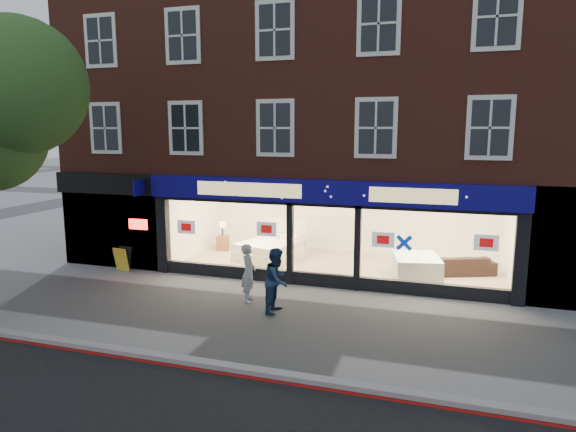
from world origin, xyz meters
The scene contains 12 objects.
ground centered at (0.00, 0.00, 0.00)m, with size 120.00×120.00×0.00m, color gray.
kerb_line centered at (0.00, -3.10, 0.01)m, with size 60.00×0.10×0.01m, color #8C0A07.
kerb_stone centered at (0.00, -2.90, 0.06)m, with size 60.00×0.25×0.12m, color gray.
showroom_floor centered at (0.00, 5.25, 0.05)m, with size 11.00×4.50×0.10m, color tan.
building centered at (-0.02, 6.93, 6.67)m, with size 19.00×8.26×10.30m.
display_bed centered at (-2.54, 5.50, 0.46)m, with size 2.39×2.68×1.29m.
bedside_table centered at (-4.79, 6.18, 0.38)m, with size 0.45×0.45×0.55m, color brown.
mattress_stack centered at (2.68, 4.62, 0.44)m, with size 1.72×2.00×0.69m.
sofa centered at (4.04, 5.44, 0.41)m, with size 2.12×0.83×0.62m, color black.
a_board centered at (-6.90, 2.70, 0.41)m, with size 0.54×0.35×0.83m, color yellow.
pedestrian_grey centered at (-1.65, 1.09, 0.82)m, with size 0.60×0.39×1.65m, color #A0A3A7.
pedestrian_blue centered at (-0.62, 0.54, 0.86)m, with size 0.84×0.65×1.72m, color #1B2E4C.
Camera 1 is at (3.59, -11.71, 4.76)m, focal length 32.00 mm.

